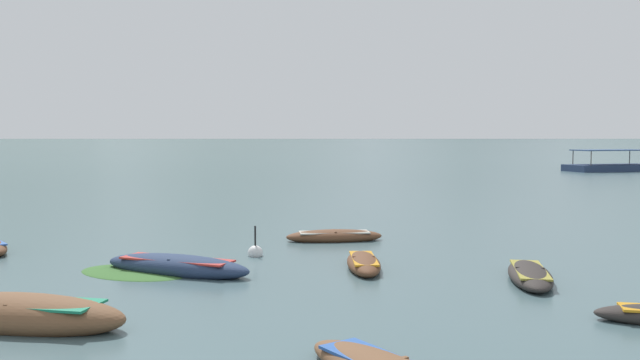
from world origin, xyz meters
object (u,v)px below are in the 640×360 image
(rowboat_8, at_px, (364,263))
(ferry_0, at_px, (611,167))
(rowboat_2, at_px, (530,275))
(mooring_buoy, at_px, (255,253))
(rowboat_4, at_px, (21,314))
(rowboat_1, at_px, (177,266))
(rowboat_5, at_px, (334,236))

(rowboat_8, bearing_deg, ferry_0, 67.22)
(rowboat_2, xyz_separation_m, mooring_buoy, (-7.97, 2.75, -0.05))
(rowboat_2, height_order, rowboat_8, rowboat_8)
(rowboat_8, bearing_deg, rowboat_4, -134.09)
(mooring_buoy, bearing_deg, rowboat_4, -109.54)
(rowboat_8, relative_size, ferry_0, 0.31)
(rowboat_2, distance_m, ferry_0, 61.68)
(rowboat_1, bearing_deg, ferry_0, 63.50)
(rowboat_4, xyz_separation_m, rowboat_5, (5.16, 11.76, -0.10))
(rowboat_1, xyz_separation_m, ferry_0, (29.22, 58.61, 0.24))
(rowboat_1, height_order, mooring_buoy, mooring_buoy)
(rowboat_8, height_order, ferry_0, ferry_0)
(rowboat_1, xyz_separation_m, mooring_buoy, (1.60, 2.89, -0.10))
(rowboat_5, height_order, ferry_0, ferry_0)
(rowboat_2, xyz_separation_m, rowboat_8, (-4.44, 1.11, 0.00))
(rowboat_5, bearing_deg, rowboat_2, -46.87)
(rowboat_1, xyz_separation_m, rowboat_4, (-1.36, -5.45, 0.06))
(rowboat_2, distance_m, rowboat_8, 4.58)
(rowboat_4, bearing_deg, ferry_0, 64.48)
(rowboat_2, distance_m, rowboat_4, 12.28)
(rowboat_4, relative_size, mooring_buoy, 4.14)
(ferry_0, bearing_deg, mooring_buoy, -116.37)
(rowboat_4, bearing_deg, rowboat_2, 27.10)
(rowboat_8, distance_m, ferry_0, 62.21)
(rowboat_2, relative_size, ferry_0, 0.34)
(rowboat_2, relative_size, rowboat_8, 1.13)
(rowboat_1, bearing_deg, rowboat_5, 58.98)
(rowboat_5, xyz_separation_m, ferry_0, (25.43, 52.30, 0.28))
(ferry_0, relative_size, mooring_buoy, 9.53)
(rowboat_2, distance_m, mooring_buoy, 8.43)
(rowboat_1, relative_size, rowboat_5, 1.27)
(rowboat_8, height_order, mooring_buoy, mooring_buoy)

